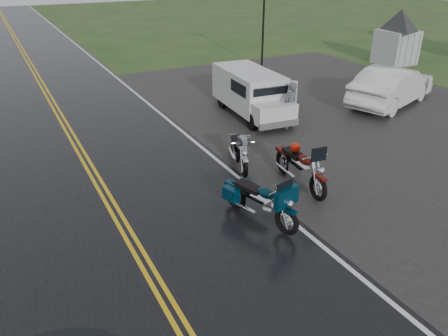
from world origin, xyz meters
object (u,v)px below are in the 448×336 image
Objects in this scene: motorcycle_red at (319,178)px; person_at_van at (290,106)px; visitor_center at (400,23)px; motorcycle_silver at (244,159)px; van_white at (253,107)px; sedan_white at (392,86)px; lamp_post_far_right at (263,27)px; motorcycle_teal at (287,211)px.

motorcycle_red is 1.40× the size of person_at_van.
visitor_center is 18.56m from motorcycle_silver.
visitor_center is at bearing -165.75° from person_at_van.
van_white reaches higher than sedan_white.
sedan_white reaches higher than motorcycle_silver.
motorcycle_red is 5.62m from person_at_van.
visitor_center is 8.38m from lamp_post_far_right.
motorcycle_teal is 0.49× the size of van_white.
motorcycle_red is 0.49× the size of sedan_white.
visitor_center is 6.83× the size of motorcycle_teal.
visitor_center reaches higher than van_white.
visitor_center is 6.37× the size of motorcycle_red.
visitor_center is at bearing -19.14° from lamp_post_far_right.
person_at_van is (4.30, 5.88, 0.21)m from motorcycle_teal.
motorcycle_red is (-15.00, -11.24, -1.66)m from visitor_center.
motorcycle_teal is at bearing -109.92° from van_white.
sedan_white is (-6.69, -5.94, -1.55)m from visitor_center.
visitor_center is 20.71m from motorcycle_teal.
person_at_van is (2.63, 4.96, 0.16)m from motorcycle_red.
van_white is (2.94, 6.40, 0.24)m from motorcycle_teal.
motorcycle_red is 1.91m from motorcycle_teal.
van_white is (1.26, 5.47, 0.19)m from motorcycle_red.
van_white is at bearing -157.25° from visitor_center.
lamp_post_far_right reaches higher than sedan_white.
van_white reaches higher than person_at_van.
van_white is 0.92× the size of sedan_white.
van_white is at bearing 50.04° from motorcycle_teal.
motorcycle_teal is at bearing -143.91° from visitor_center.
lamp_post_far_right is (-1.23, 8.68, 1.52)m from sedan_white.
person_at_van is at bearing -116.32° from lamp_post_far_right.
lamp_post_far_right reaches higher than motorcycle_teal.
motorcycle_red is at bearing -98.24° from van_white.
motorcycle_teal is 3.08m from motorcycle_silver.
person_at_van is at bearing 67.15° from motorcycle_red.
motorcycle_silver is 1.23× the size of person_at_van.
motorcycle_red is at bearing 49.50° from person_at_van.
lamp_post_far_right reaches higher than motorcycle_red.
motorcycle_red is at bearing -143.16° from visitor_center.
lamp_post_far_right is (8.76, 14.90, 1.68)m from motorcycle_teal.
motorcycle_red reaches higher than motorcycle_teal.
van_white is at bearing -124.39° from lamp_post_far_right.
motorcycle_red is 1.14× the size of motorcycle_silver.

